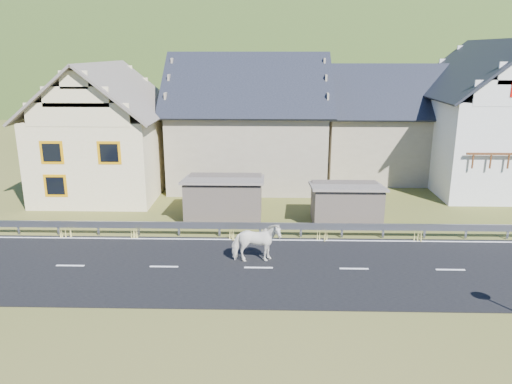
{
  "coord_description": "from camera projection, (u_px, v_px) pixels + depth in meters",
  "views": [
    {
      "loc": [
        0.39,
        -19.27,
        8.84
      ],
      "look_at": [
        -0.18,
        2.79,
        2.56
      ],
      "focal_mm": 35.0,
      "sensor_mm": 36.0,
      "label": 1
    }
  ],
  "objects": [
    {
      "name": "house_stone_b",
      "position": [
        388.0,
        117.0,
        35.92
      ],
      "size": [
        9.8,
        8.8,
        8.1
      ],
      "color": "gray",
      "rests_on": "ground"
    },
    {
      "name": "road",
      "position": [
        259.0,
        268.0,
        20.95
      ],
      "size": [
        60.0,
        7.0,
        0.04
      ],
      "primitive_type": "cube",
      "color": "black",
      "rests_on": "ground"
    },
    {
      "name": "guardrail",
      "position": [
        260.0,
        226.0,
        24.35
      ],
      "size": [
        28.1,
        0.09,
        0.75
      ],
      "color": "#93969B",
      "rests_on": "ground"
    },
    {
      "name": "lane_markings",
      "position": [
        259.0,
        268.0,
        20.95
      ],
      "size": [
        60.0,
        6.6,
        0.01
      ],
      "primitive_type": "cube",
      "color": "silver",
      "rests_on": "road"
    },
    {
      "name": "house_white",
      "position": [
        492.0,
        110.0,
        32.66
      ],
      "size": [
        8.8,
        10.8,
        9.7
      ],
      "color": "silver",
      "rests_on": "ground"
    },
    {
      "name": "ground",
      "position": [
        259.0,
        269.0,
        20.96
      ],
      "size": [
        160.0,
        160.0,
        0.0
      ],
      "primitive_type": "plane",
      "color": "#3E4B15",
      "rests_on": "ground"
    },
    {
      "name": "shed_right",
      "position": [
        346.0,
        204.0,
        26.34
      ],
      "size": [
        3.8,
        2.9,
        2.2
      ],
      "primitive_type": "cube",
      "color": "brown",
      "rests_on": "ground"
    },
    {
      "name": "mountain",
      "position": [
        280.0,
        125.0,
        199.37
      ],
      "size": [
        440.0,
        280.0,
        260.0
      ],
      "primitive_type": "ellipsoid",
      "color": "#263D15",
      "rests_on": "ground"
    },
    {
      "name": "conifer_patch",
      "position": [
        51.0,
        62.0,
        126.44
      ],
      "size": [
        76.0,
        50.0,
        28.0
      ],
      "primitive_type": "ellipsoid",
      "color": "black",
      "rests_on": "ground"
    },
    {
      "name": "house_stone_a",
      "position": [
        249.0,
        114.0,
        34.14
      ],
      "size": [
        10.8,
        9.8,
        8.9
      ],
      "color": "gray",
      "rests_on": "ground"
    },
    {
      "name": "shed_left",
      "position": [
        224.0,
        199.0,
        26.96
      ],
      "size": [
        4.3,
        3.3,
        2.4
      ],
      "primitive_type": "cube",
      "color": "brown",
      "rests_on": "ground"
    },
    {
      "name": "horse",
      "position": [
        256.0,
        243.0,
        21.33
      ],
      "size": [
        1.18,
        2.16,
        1.75
      ],
      "primitive_type": "imported",
      "rotation": [
        0.0,
        0.0,
        1.69
      ],
      "color": "white",
      "rests_on": "road"
    },
    {
      "name": "house_cream",
      "position": [
        105.0,
        124.0,
        31.55
      ],
      "size": [
        7.8,
        9.8,
        8.3
      ],
      "color": "beige",
      "rests_on": "ground"
    }
  ]
}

